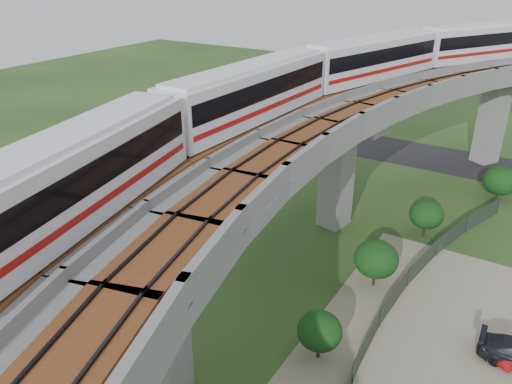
% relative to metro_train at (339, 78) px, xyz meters
% --- Properties ---
extents(ground, '(160.00, 160.00, 0.00)m').
position_rel_metro_train_xyz_m(ground, '(-1.04, -9.06, -12.31)').
color(ground, '#26451B').
rests_on(ground, ground).
extents(asphalt_road, '(60.00, 8.00, 0.03)m').
position_rel_metro_train_xyz_m(asphalt_road, '(-1.04, 20.94, -12.29)').
color(asphalt_road, '#232326').
rests_on(asphalt_road, ground).
extents(viaduct, '(19.58, 73.98, 11.40)m').
position_rel_metro_train_xyz_m(viaduct, '(2.80, -9.06, -3.26)').
color(viaduct, '#99968E').
rests_on(viaduct, ground).
extents(metro_train, '(15.55, 60.59, 3.64)m').
position_rel_metro_train_xyz_m(metro_train, '(0.00, 0.00, 0.00)').
color(metro_train, white).
rests_on(metro_train, ground).
extents(fence, '(3.87, 38.73, 1.50)m').
position_rel_metro_train_xyz_m(fence, '(8.71, -9.06, -11.56)').
color(fence, '#2D382D').
rests_on(fence, ground).
extents(tree_0, '(3.06, 3.06, 3.17)m').
position_rel_metro_train_xyz_m(tree_0, '(10.75, 13.36, -10.44)').
color(tree_0, '#382314').
rests_on(tree_0, ground).
extents(tree_1, '(2.62, 2.62, 3.06)m').
position_rel_metro_train_xyz_m(tree_1, '(6.79, 3.15, -10.37)').
color(tree_1, '#382314').
rests_on(tree_1, ground).
extents(tree_2, '(2.93, 2.93, 3.36)m').
position_rel_metro_train_xyz_m(tree_2, '(5.67, -5.22, -10.20)').
color(tree_2, '#382314').
rests_on(tree_2, ground).
extents(tree_3, '(2.47, 2.47, 2.90)m').
position_rel_metro_train_xyz_m(tree_3, '(5.36, -13.22, -10.47)').
color(tree_3, '#382314').
rests_on(tree_3, ground).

